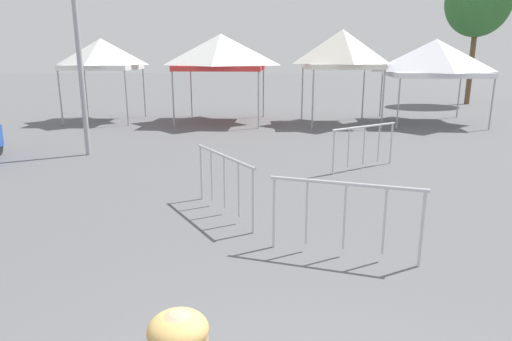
{
  "coord_description": "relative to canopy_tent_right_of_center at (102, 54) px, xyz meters",
  "views": [
    {
      "loc": [
        -0.16,
        -2.04,
        2.72
      ],
      "look_at": [
        -0.24,
        3.45,
        1.3
      ],
      "focal_mm": 31.45,
      "sensor_mm": 36.0,
      "label": 1
    }
  ],
  "objects": [
    {
      "name": "canopy_tent_left_of_center",
      "position": [
        9.77,
        -0.6,
        0.18
      ],
      "size": [
        2.98,
        2.98,
        3.7
      ],
      "color": "#9E9EA3",
      "rests_on": "ground"
    },
    {
      "name": "canopy_tent_behind_right",
      "position": [
        4.95,
        -0.22,
        0.08
      ],
      "size": [
        3.63,
        3.63,
        3.55
      ],
      "color": "#9E9EA3",
      "rests_on": "ground"
    },
    {
      "name": "tree_behind_tents_center",
      "position": [
        18.34,
        7.05,
        2.79
      ],
      "size": [
        3.45,
        3.45,
        7.47
      ],
      "color": "brown",
      "rests_on": "ground"
    },
    {
      "name": "canopy_tent_right_of_center",
      "position": [
        0.0,
        0.0,
        0.0
      ],
      "size": [
        2.78,
        2.78,
        3.38
      ],
      "color": "#9E9EA3",
      "rests_on": "ground"
    },
    {
      "name": "crowd_barrier_by_lift",
      "position": [
        7.76,
        -13.18,
        -2.0
      ],
      "size": [
        2.02,
        0.67,
        1.08
      ],
      "color": "#B7BABF",
      "rests_on": "ground"
    },
    {
      "name": "canopy_tent_far_right",
      "position": [
        13.55,
        -0.36,
        -0.15
      ],
      "size": [
        3.78,
        3.78,
        3.34
      ],
      "color": "#9E9EA3",
      "rests_on": "ground"
    },
    {
      "name": "crowd_barrier_mid_lot",
      "position": [
        9.11,
        -8.21,
        -2.0
      ],
      "size": [
        1.76,
        1.23,
        1.08
      ],
      "color": "#B7BABF",
      "rests_on": "ground"
    },
    {
      "name": "crowd_barrier_near_person",
      "position": [
        5.98,
        -11.51,
        -2.0
      ],
      "size": [
        1.13,
        1.82,
        1.08
      ],
      "color": "#B7BABF",
      "rests_on": "ground"
    }
  ]
}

